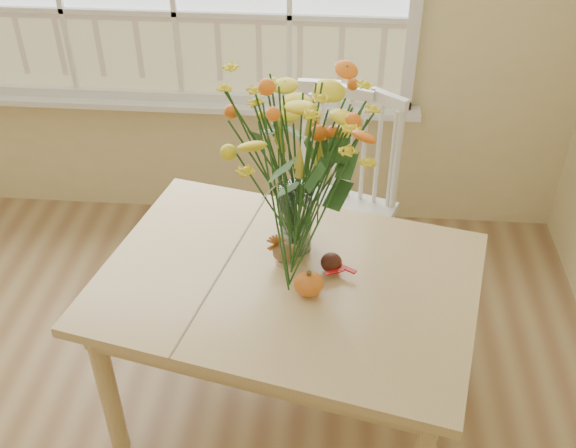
{
  "coord_description": "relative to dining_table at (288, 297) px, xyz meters",
  "views": [
    {
      "loc": [
        0.8,
        -0.89,
        2.26
      ],
      "look_at": [
        0.65,
        0.9,
        0.92
      ],
      "focal_mm": 42.0,
      "sensor_mm": 36.0,
      "label": 1
    }
  ],
  "objects": [
    {
      "name": "dark_gourd",
      "position": [
        0.15,
        0.05,
        0.13
      ],
      "size": [
        0.13,
        0.08,
        0.07
      ],
      "color": "#38160F",
      "rests_on": "dining_table"
    },
    {
      "name": "dining_table",
      "position": [
        0.0,
        0.0,
        0.0
      ],
      "size": [
        1.48,
        1.2,
        0.7
      ],
      "rotation": [
        0.0,
        0.0,
        -0.22
      ],
      "color": "tan",
      "rests_on": "floor"
    },
    {
      "name": "pumpkin",
      "position": [
        0.08,
        -0.08,
        0.13
      ],
      "size": [
        0.1,
        0.1,
        0.08
      ],
      "primitive_type": "ellipsoid",
      "color": "#DD511A",
      "rests_on": "dining_table"
    },
    {
      "name": "flower_vase",
      "position": [
        0.02,
        0.17,
        0.49
      ],
      "size": [
        0.55,
        0.55,
        0.66
      ],
      "color": "white",
      "rests_on": "dining_table"
    },
    {
      "name": "windsor_chair",
      "position": [
        0.17,
        0.71,
        -0.03
      ],
      "size": [
        0.6,
        0.59,
        1.03
      ],
      "rotation": [
        0.0,
        0.0,
        -0.35
      ],
      "color": "white",
      "rests_on": "floor"
    },
    {
      "name": "turkey_figurine",
      "position": [
        -0.02,
        0.08,
        0.14
      ],
      "size": [
        0.1,
        0.08,
        0.11
      ],
      "rotation": [
        0.0,
        0.0,
        0.16
      ],
      "color": "#CCB78C",
      "rests_on": "dining_table"
    }
  ]
}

